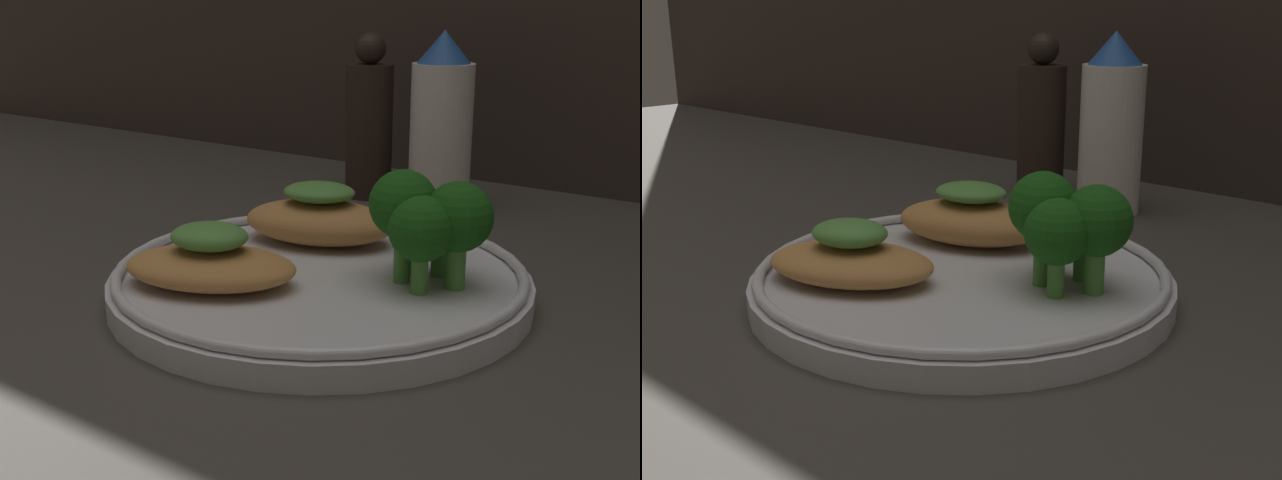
# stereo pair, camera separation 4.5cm
# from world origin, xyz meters

# --- Properties ---
(ground_plane) EXTENTS (1.80, 1.80, 0.01)m
(ground_plane) POSITION_xyz_m (0.00, 0.00, -0.01)
(ground_plane) COLOR #3D3833
(plate) EXTENTS (0.24, 0.24, 0.02)m
(plate) POSITION_xyz_m (0.00, 0.00, 0.01)
(plate) COLOR silver
(plate) RESTS_ON ground_plane
(grilled_meat_front) EXTENTS (0.11, 0.09, 0.04)m
(grilled_meat_front) POSITION_xyz_m (-0.04, -0.05, 0.03)
(grilled_meat_front) COLOR #BC7F42
(grilled_meat_front) RESTS_ON plate
(grilled_meat_middle) EXTENTS (0.11, 0.08, 0.04)m
(grilled_meat_middle) POSITION_xyz_m (-0.04, 0.05, 0.03)
(grilled_meat_middle) COLOR #BC7F42
(grilled_meat_middle) RESTS_ON plate
(broccoli_bunch) EXTENTS (0.07, 0.06, 0.06)m
(broccoli_bunch) POSITION_xyz_m (0.06, 0.02, 0.05)
(broccoli_bunch) COLOR #4C8E38
(broccoli_bunch) RESTS_ON plate
(sauce_bottle) EXTENTS (0.05, 0.05, 0.14)m
(sauce_bottle) POSITION_xyz_m (-0.04, 0.22, 0.07)
(sauce_bottle) COLOR white
(sauce_bottle) RESTS_ON ground_plane
(pepper_grinder) EXTENTS (0.04, 0.04, 0.14)m
(pepper_grinder) POSITION_xyz_m (-0.11, 0.22, 0.06)
(pepper_grinder) COLOR black
(pepper_grinder) RESTS_ON ground_plane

